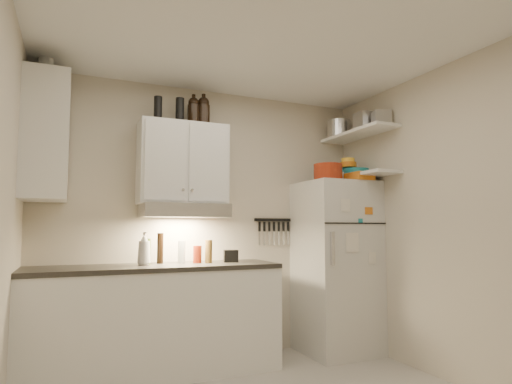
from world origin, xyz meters
name	(u,v)px	position (x,y,z in m)	size (l,w,h in m)	color
ceiling	(275,26)	(0.00, 0.00, 2.61)	(3.20, 3.00, 0.02)	white
back_wall	(208,221)	(0.00, 1.51, 1.30)	(3.20, 0.02, 2.60)	beige
right_wall	(455,220)	(1.61, 0.00, 1.30)	(0.02, 3.00, 2.60)	beige
base_cabinet	(155,322)	(-0.55, 1.20, 0.44)	(2.10, 0.60, 0.88)	white
countertop	(156,267)	(-0.55, 1.20, 0.90)	(2.10, 0.62, 0.04)	#2C2A26
upper_cabinet	(183,164)	(-0.30, 1.33, 1.83)	(0.80, 0.33, 0.75)	white
side_cabinet	(46,138)	(-1.44, 1.20, 1.95)	(0.33, 0.55, 1.00)	white
range_hood	(184,211)	(-0.30, 1.27, 1.39)	(0.76, 0.46, 0.12)	silver
fridge	(336,266)	(1.25, 1.16, 0.85)	(0.70, 0.68, 1.70)	silver
shelf_hi	(358,134)	(1.45, 1.02, 2.20)	(0.30, 0.95, 0.03)	white
shelf_lo	(359,176)	(1.45, 1.02, 1.76)	(0.30, 0.95, 0.03)	white
knife_strip	(273,220)	(0.70, 1.49, 1.32)	(0.42, 0.02, 0.03)	black
dutch_oven	(328,172)	(1.08, 1.03, 1.78)	(0.28, 0.28, 0.16)	maroon
book_stack	(359,177)	(1.39, 0.93, 1.74)	(0.20, 0.25, 0.08)	orange
spice_jar	(345,177)	(1.35, 1.13, 1.76)	(0.07, 0.07, 0.11)	silver
stock_pot	(339,129)	(1.41, 1.30, 2.31)	(0.26, 0.26, 0.18)	silver
tin_a	(366,122)	(1.50, 0.96, 2.31)	(0.20, 0.18, 0.20)	#AAAAAD
tin_b	(381,119)	(1.52, 0.75, 2.29)	(0.16, 0.16, 0.16)	#AAAAAD
bowl_teal	(346,173)	(1.42, 1.21, 1.82)	(0.22, 0.22, 0.09)	teal
bowl_orange	(348,165)	(1.39, 1.12, 1.89)	(0.17, 0.17, 0.05)	orange
bowl_yellow	(348,160)	(1.39, 1.12, 1.94)	(0.14, 0.14, 0.04)	yellow
plates	(356,172)	(1.43, 1.04, 1.81)	(0.25, 0.25, 0.06)	teal
growler_a	(193,111)	(-0.21, 1.31, 2.33)	(0.11, 0.11, 0.27)	black
growler_b	(203,111)	(-0.11, 1.32, 2.34)	(0.12, 0.12, 0.28)	black
thermos_a	(180,110)	(-0.35, 1.27, 2.31)	(0.08, 0.08, 0.22)	black
thermos_b	(158,108)	(-0.55, 1.26, 2.30)	(0.07, 0.07, 0.21)	black
side_jar	(46,67)	(-1.46, 1.23, 2.53)	(0.12, 0.12, 0.16)	silver
soap_bottle	(144,247)	(-0.65, 1.20, 1.08)	(0.12, 0.12, 0.31)	white
pepper_mill	(209,251)	(-0.08, 1.22, 1.02)	(0.06, 0.06, 0.21)	brown
oil_bottle	(148,252)	(-0.62, 1.22, 1.03)	(0.04, 0.04, 0.22)	#506F1B
vinegar_bottle	(160,248)	(-0.50, 1.32, 1.06)	(0.06, 0.06, 0.27)	black
clear_bottle	(182,252)	(-0.31, 1.29, 1.02)	(0.07, 0.07, 0.20)	silver
red_jar	(197,254)	(-0.17, 1.25, 1.00)	(0.08, 0.08, 0.16)	maroon
caddy	(231,256)	(0.14, 1.24, 0.98)	(0.13, 0.09, 0.11)	black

